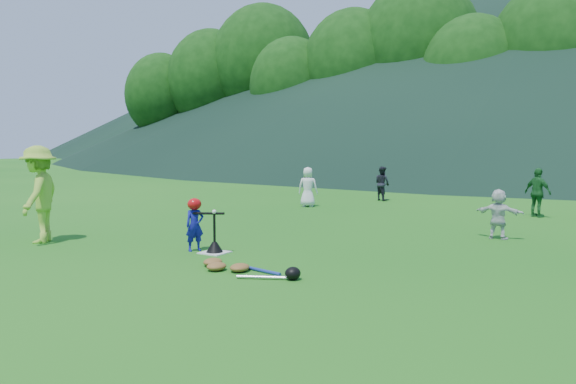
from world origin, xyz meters
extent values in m
plane|color=#176316|center=(0.00, 0.00, 0.00)|extent=(120.00, 120.00, 0.00)
cube|color=silver|center=(0.00, 0.00, 0.01)|extent=(0.45, 0.45, 0.02)
sphere|color=white|center=(0.00, 0.00, 0.74)|extent=(0.08, 0.08, 0.08)
imported|color=navy|center=(-0.43, -0.02, 0.47)|extent=(0.36, 0.40, 0.93)
imported|color=#97C83A|center=(-3.60, -0.92, 0.95)|extent=(1.27, 1.41, 1.90)
imported|color=white|center=(-2.15, 7.19, 0.61)|extent=(0.69, 0.56, 1.21)
imported|color=black|center=(-0.91, 10.12, 0.58)|extent=(0.70, 0.64, 1.16)
imported|color=#1C5F26|center=(4.19, 8.22, 0.65)|extent=(0.82, 0.65, 1.29)
imported|color=silver|center=(3.99, 4.15, 0.51)|extent=(0.97, 0.38, 1.02)
cone|color=black|center=(0.00, 0.00, 0.11)|extent=(0.30, 0.30, 0.18)
cylinder|color=black|center=(0.00, 0.00, 0.45)|extent=(0.04, 0.04, 0.50)
ellipsoid|color=red|center=(-0.43, -0.02, 0.85)|extent=(0.24, 0.26, 0.22)
cylinder|color=black|center=(-0.13, 0.00, 0.70)|extent=(0.62, 0.17, 0.07)
ellipsoid|color=olive|center=(0.88, -1.05, 0.06)|extent=(0.28, 0.34, 0.13)
ellipsoid|color=olive|center=(1.23, -0.93, 0.06)|extent=(0.28, 0.34, 0.13)
ellipsoid|color=olive|center=(0.63, -0.83, 0.06)|extent=(0.28, 0.34, 0.13)
cylinder|color=silver|center=(1.78, -1.15, 0.03)|extent=(0.67, 0.36, 0.06)
cylinder|color=#263FA5|center=(1.58, -0.80, 0.03)|extent=(0.68, 0.18, 0.05)
ellipsoid|color=black|center=(2.18, -0.95, 0.09)|extent=(0.22, 0.24, 0.19)
cube|color=gray|center=(0.00, 28.00, 0.60)|extent=(70.00, 0.03, 1.20)
cube|color=yellow|center=(0.00, 28.00, 1.24)|extent=(70.00, 0.08, 0.08)
cylinder|color=gray|center=(-35.00, 28.00, 0.60)|extent=(0.07, 0.07, 1.30)
cylinder|color=gray|center=(0.00, 28.00, 0.60)|extent=(0.07, 0.07, 1.30)
cylinder|color=#382314|center=(-32.00, 32.00, 1.57)|extent=(0.56, 0.56, 3.15)
ellipsoid|color=#164711|center=(-32.00, 32.00, 6.57)|extent=(6.84, 6.84, 7.87)
cylinder|color=#382314|center=(-27.20, 33.50, 1.87)|extent=(0.56, 0.56, 3.74)
ellipsoid|color=#164711|center=(-27.20, 33.50, 7.81)|extent=(8.13, 8.13, 9.35)
cylinder|color=#382314|center=(-22.40, 35.00, 2.17)|extent=(0.56, 0.56, 4.34)
ellipsoid|color=#164711|center=(-22.40, 35.00, 9.05)|extent=(9.42, 9.42, 10.84)
cylinder|color=#382314|center=(-17.60, 32.00, 1.59)|extent=(0.56, 0.56, 3.18)
ellipsoid|color=#164711|center=(-17.60, 32.00, 6.64)|extent=(6.92, 6.92, 7.95)
cylinder|color=#382314|center=(-12.80, 33.50, 1.89)|extent=(0.56, 0.56, 3.78)
ellipsoid|color=#164711|center=(-12.80, 33.50, 7.88)|extent=(8.21, 8.21, 9.44)
cylinder|color=#382314|center=(-8.00, 35.00, 2.19)|extent=(0.56, 0.56, 4.38)
ellipsoid|color=#164711|center=(-8.00, 35.00, 9.12)|extent=(9.50, 9.50, 10.92)
cylinder|color=#382314|center=(-3.20, 32.00, 1.61)|extent=(0.56, 0.56, 3.22)
ellipsoid|color=#164711|center=(-3.20, 32.00, 6.72)|extent=(6.99, 6.99, 8.04)
cylinder|color=#382314|center=(1.60, 33.50, 1.91)|extent=(0.56, 0.56, 3.81)
ellipsoid|color=#164711|center=(1.60, 33.50, 7.96)|extent=(8.28, 8.28, 9.53)
cone|color=black|center=(-45.00, 76.00, 10.00)|extent=(80.00, 80.00, 20.00)
camera|label=1|loc=(6.20, -7.69, 1.94)|focal=35.00mm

